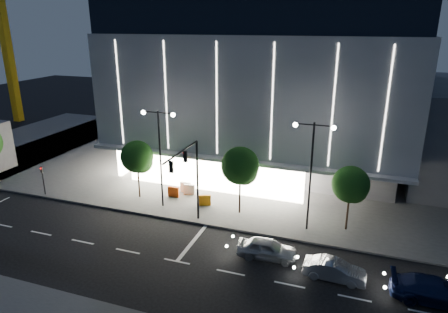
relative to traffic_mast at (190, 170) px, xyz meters
name	(u,v)px	position (x,y,z in m)	size (l,w,h in m)	color
ground	(162,246)	(-1.00, -3.34, -5.03)	(160.00, 160.00, 0.00)	black
sidewalk_museum	(287,156)	(4.00, 20.66, -4.95)	(70.00, 40.00, 0.15)	#474747
museum	(271,84)	(1.98, 18.97, 4.25)	(30.00, 25.80, 18.00)	#4C4C51
traffic_mast	(190,170)	(0.00, 0.00, 0.00)	(0.33, 5.89, 7.07)	black
street_lamp_west	(160,145)	(-4.00, 2.66, 0.93)	(3.16, 0.36, 9.00)	black
street_lamp_east	(312,161)	(9.00, 2.66, 0.93)	(3.16, 0.36, 9.00)	black
ped_signal_far	(43,178)	(-16.00, 1.16, -3.14)	(0.22, 0.24, 3.00)	black
tree_left	(137,158)	(-6.97, 3.68, -0.99)	(3.02, 3.02, 5.72)	black
tree_mid	(240,168)	(3.03, 3.68, -0.69)	(3.25, 3.25, 6.15)	black
tree_right	(351,186)	(12.03, 3.68, -1.14)	(2.91, 2.91, 5.51)	black
car_lead	(267,249)	(6.90, -2.27, -4.29)	(1.73, 4.30, 1.47)	#A3A6AA
car_second	(334,270)	(11.63, -3.25, -4.37)	(1.40, 4.02, 1.32)	#AFB0B7
car_third	(436,291)	(17.55, -3.54, -4.27)	(2.11, 5.20, 1.51)	#121B43
barrier_a	(173,192)	(-3.95, 4.76, -4.38)	(1.10, 0.25, 1.00)	#C33C0A
barrier_b	(189,189)	(-2.76, 5.79, -4.38)	(1.10, 0.25, 1.00)	silver
barrier_c	(205,200)	(-0.41, 3.98, -4.38)	(1.10, 0.25, 1.00)	orange
barrier_d	(186,187)	(-3.32, 6.21, -4.38)	(1.10, 0.25, 1.00)	white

